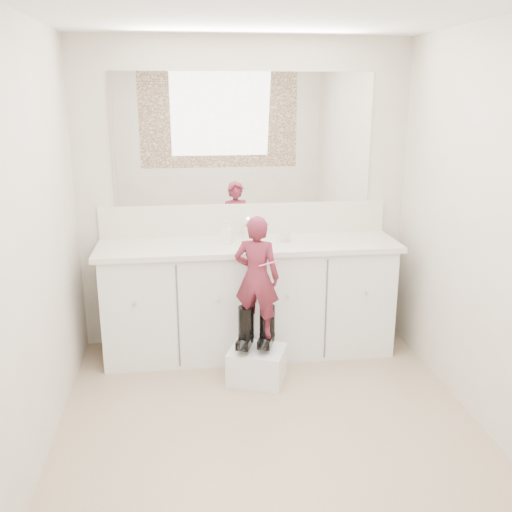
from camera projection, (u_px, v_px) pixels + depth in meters
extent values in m
plane|color=#89705A|center=(273.00, 438.00, 3.41)|extent=(3.00, 3.00, 0.00)
plane|color=white|center=(277.00, 4.00, 2.74)|extent=(3.00, 3.00, 0.00)
plane|color=#BDB2A1|center=(244.00, 196.00, 4.51)|extent=(2.60, 0.00, 2.60)
plane|color=#BDB2A1|center=(357.00, 378.00, 1.65)|extent=(2.60, 0.00, 2.60)
plane|color=#BDB2A1|center=(24.00, 253.00, 2.92)|extent=(0.00, 3.00, 3.00)
plane|color=#BDB2A1|center=(500.00, 237.00, 3.24)|extent=(0.00, 3.00, 3.00)
cube|color=silver|center=(249.00, 300.00, 4.46)|extent=(2.20, 0.55, 0.85)
cube|color=beige|center=(249.00, 246.00, 4.32)|extent=(2.28, 0.58, 0.04)
cube|color=beige|center=(245.00, 219.00, 4.54)|extent=(2.28, 0.03, 0.25)
cube|color=white|center=(244.00, 140.00, 4.37)|extent=(2.00, 0.02, 1.00)
cube|color=#472819|center=(365.00, 225.00, 1.53)|extent=(2.00, 0.01, 1.20)
cylinder|color=silver|center=(246.00, 232.00, 4.46)|extent=(0.08, 0.08, 0.10)
imported|color=beige|center=(286.00, 236.00, 4.35)|extent=(0.11, 0.11, 0.08)
imported|color=silver|center=(227.00, 232.00, 4.30)|extent=(0.10, 0.10, 0.17)
cube|color=silver|center=(257.00, 365.00, 4.06)|extent=(0.47, 0.43, 0.24)
imported|color=#952D46|center=(257.00, 277.00, 3.90)|extent=(0.37, 0.30, 0.86)
cylinder|color=#ED5C93|center=(269.00, 263.00, 3.80)|extent=(0.13, 0.06, 0.06)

